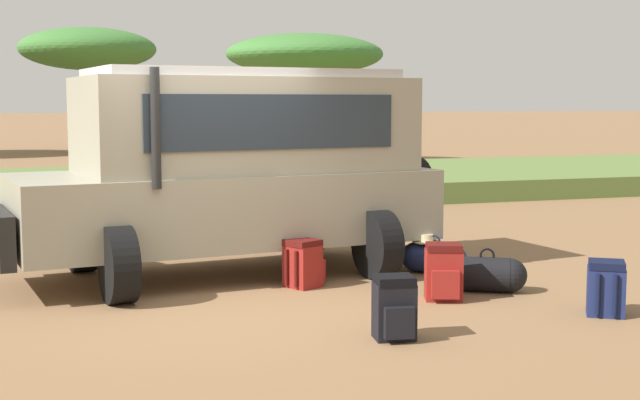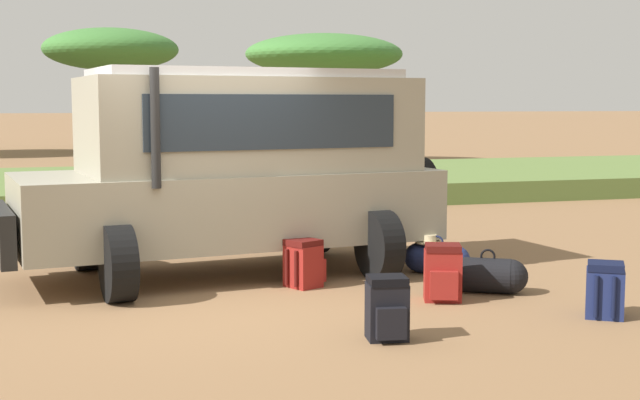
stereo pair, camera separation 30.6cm
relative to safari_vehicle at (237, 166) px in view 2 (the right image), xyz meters
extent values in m
plane|color=olive|center=(-0.52, -1.44, -1.29)|extent=(320.00, 320.00, 0.00)
cube|color=#5B7538|center=(-0.52, 9.24, -1.07)|extent=(120.00, 7.00, 0.44)
cube|color=gray|center=(-0.11, -0.01, -0.47)|extent=(5.10, 2.50, 0.84)
cube|color=gray|center=(0.14, 0.02, 0.50)|extent=(4.02, 2.25, 1.10)
cube|color=#232D38|center=(-1.37, -0.17, 0.45)|extent=(0.25, 1.55, 0.77)
cube|color=#232D38|center=(0.25, -0.88, 0.55)|extent=(2.92, 0.41, 0.60)
cube|color=#232D38|center=(0.03, 0.91, 0.55)|extent=(2.92, 0.41, 0.60)
cube|color=#B7B7B7|center=(0.09, 0.01, 1.10)|extent=(3.62, 2.12, 0.10)
cube|color=black|center=(-2.66, -0.33, -0.64)|extent=(0.36, 1.62, 0.56)
cylinder|color=black|center=(-1.08, -1.11, 0.50)|extent=(0.10, 0.10, 1.25)
cylinder|color=black|center=(-1.49, -1.16, -0.89)|extent=(0.38, 0.83, 0.80)
cylinder|color=black|center=(-1.74, 0.76, -0.89)|extent=(0.38, 0.83, 0.80)
cylinder|color=black|center=(1.52, -0.78, -0.89)|extent=(0.38, 0.83, 0.80)
cylinder|color=black|center=(1.28, 1.14, -0.89)|extent=(0.38, 0.83, 0.80)
cylinder|color=black|center=(2.46, 0.31, -0.32)|extent=(0.31, 0.76, 0.74)
cube|color=black|center=(0.63, -3.34, -1.05)|extent=(0.38, 0.32, 0.49)
cube|color=black|center=(0.61, -3.52, -1.11)|extent=(0.27, 0.12, 0.27)
cube|color=black|center=(0.63, -3.34, -0.77)|extent=(0.37, 0.33, 0.07)
cylinder|color=black|center=(0.73, -3.20, -1.05)|extent=(0.04, 0.04, 0.42)
cylinder|color=black|center=(0.58, -3.17, -1.05)|extent=(0.04, 0.04, 0.42)
cube|color=maroon|center=(1.74, -2.08, -1.03)|extent=(0.46, 0.42, 0.53)
cube|color=maroon|center=(1.67, -2.26, -1.10)|extent=(0.29, 0.17, 0.29)
cube|color=#4D100E|center=(1.74, -2.08, -0.74)|extent=(0.45, 0.42, 0.07)
cylinder|color=#4D100E|center=(1.88, -1.94, -1.03)|extent=(0.04, 0.04, 0.45)
cylinder|color=#4D100E|center=(1.72, -1.88, -1.03)|extent=(0.04, 0.04, 0.45)
cube|color=navy|center=(2.93, -3.19, -1.06)|extent=(0.47, 0.46, 0.47)
cube|color=navy|center=(3.04, -3.03, -1.12)|extent=(0.26, 0.21, 0.26)
cube|color=black|center=(2.93, -3.19, -0.80)|extent=(0.46, 0.46, 0.07)
cylinder|color=black|center=(2.76, -3.30, -1.06)|extent=(0.04, 0.04, 0.40)
cylinder|color=black|center=(2.89, -3.39, -1.06)|extent=(0.04, 0.04, 0.40)
cube|color=maroon|center=(0.53, -1.00, -1.06)|extent=(0.43, 0.45, 0.47)
cube|color=maroon|center=(0.71, -0.92, -1.12)|extent=(0.19, 0.27, 0.26)
cube|color=#4D100E|center=(0.53, -1.00, -0.79)|extent=(0.43, 0.44, 0.07)
cylinder|color=#4D100E|center=(0.34, -1.01, -1.06)|extent=(0.04, 0.04, 0.40)
cylinder|color=#4D100E|center=(0.41, -1.15, -1.06)|extent=(0.04, 0.04, 0.40)
cylinder|color=navy|center=(2.28, -0.73, -1.11)|extent=(0.59, 0.59, 0.36)
sphere|color=navy|center=(2.12, -0.56, -1.11)|extent=(0.36, 0.36, 0.36)
sphere|color=navy|center=(2.45, -0.89, -1.11)|extent=(0.36, 0.36, 0.36)
torus|color=#121834|center=(2.28, -0.73, -0.91)|extent=(0.13, 0.13, 0.16)
cylinder|color=beige|center=(2.21, -0.66, -0.92)|extent=(0.34, 0.34, 0.02)
cylinder|color=beige|center=(2.21, -0.66, -0.87)|extent=(0.17, 0.17, 0.09)
cylinder|color=black|center=(2.37, -1.87, -1.10)|extent=(0.62, 0.58, 0.38)
sphere|color=black|center=(2.15, -1.74, -1.10)|extent=(0.37, 0.37, 0.37)
sphere|color=black|center=(2.58, -1.99, -1.10)|extent=(0.37, 0.37, 0.37)
torus|color=black|center=(2.37, -1.87, -0.89)|extent=(0.15, 0.10, 0.16)
cylinder|color=brown|center=(0.34, 27.58, 0.44)|extent=(0.43, 0.43, 3.48)
ellipsoid|color=#3D7533|center=(0.34, 27.58, 2.92)|extent=(5.54, 4.89, 1.73)
cylinder|color=brown|center=(6.51, 17.74, 0.23)|extent=(0.28, 0.28, 3.04)
ellipsoid|color=#3D7533|center=(6.51, 17.74, 2.31)|extent=(5.17, 4.96, 1.33)
camera|label=1|loc=(-2.40, -10.34, 0.77)|focal=50.00mm
camera|label=2|loc=(-2.11, -10.43, 0.77)|focal=50.00mm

